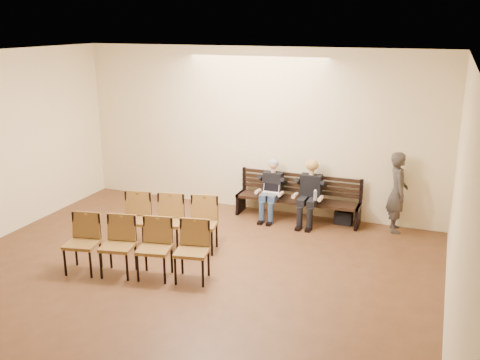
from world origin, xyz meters
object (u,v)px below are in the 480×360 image
object	(u,v)px
bag	(344,218)
seated_woman	(310,195)
water_bottle	(315,201)
seated_man	(271,191)
chair_row_front	(168,223)
chair_row_back	(136,248)
passerby	(398,186)
laptop	(269,194)
bench	(297,209)

from	to	relation	value
bag	seated_woman	bearing A→B (deg)	-161.89
water_bottle	seated_man	bearing A→B (deg)	166.44
bag	chair_row_front	xyz separation A→B (m)	(-2.75, -2.39, 0.36)
chair_row_back	passerby	bearing A→B (deg)	32.17
laptop	passerby	world-z (taller)	passerby
laptop	bag	bearing A→B (deg)	10.12
bench	passerby	distance (m)	2.09
bench	chair_row_front	distance (m)	2.92
laptop	bag	distance (m)	1.59
laptop	passerby	bearing A→B (deg)	4.23
seated_woman	passerby	size ratio (longest dim) A/B	0.67
water_bottle	passerby	size ratio (longest dim) A/B	0.12
water_bottle	chair_row_front	bearing A→B (deg)	-139.28
passerby	chair_row_front	world-z (taller)	passerby
water_bottle	chair_row_front	size ratio (longest dim) A/B	0.13
chair_row_front	chair_row_back	world-z (taller)	chair_row_front
seated_woman	bag	world-z (taller)	seated_woman
seated_woman	chair_row_front	bearing A→B (deg)	-133.73
water_bottle	laptop	bearing A→B (deg)	176.15
seated_man	passerby	size ratio (longest dim) A/B	0.65
bag	chair_row_back	size ratio (longest dim) A/B	0.15
laptop	bag	xyz separation A→B (m)	(1.48, 0.39, -0.44)
water_bottle	bag	size ratio (longest dim) A/B	0.64
seated_man	seated_woman	xyz separation A→B (m)	(0.81, 0.00, 0.02)
laptop	passerby	distance (m)	2.55
bench	chair_row_front	xyz separation A→B (m)	(-1.79, -2.29, 0.27)
chair_row_front	chair_row_back	size ratio (longest dim) A/B	0.75
seated_woman	water_bottle	size ratio (longest dim) A/B	5.40
seated_woman	chair_row_front	distance (m)	3.00
seated_woman	chair_row_back	xyz separation A→B (m)	(-2.02, -3.34, -0.13)
seated_woman	laptop	distance (m)	0.83
seated_woman	water_bottle	world-z (taller)	seated_woman
water_bottle	bag	distance (m)	0.81
water_bottle	passerby	world-z (taller)	passerby
seated_woman	bag	size ratio (longest dim) A/B	3.44
seated_man	chair_row_back	size ratio (longest dim) A/B	0.51
laptop	chair_row_front	distance (m)	2.36
bench	laptop	xyz separation A→B (m)	(-0.52, -0.29, 0.35)
seated_woman	chair_row_back	bearing A→B (deg)	-121.16
seated_woman	laptop	xyz separation A→B (m)	(-0.81, -0.17, -0.04)
bench	bag	bearing A→B (deg)	5.95
bag	passerby	world-z (taller)	passerby
bench	chair_row_back	distance (m)	3.87
bench	chair_row_back	bearing A→B (deg)	-116.60
laptop	chair_row_back	size ratio (longest dim) A/B	0.15
water_bottle	bench	bearing A→B (deg)	141.88
laptop	chair_row_back	world-z (taller)	chair_row_back
seated_woman	chair_row_back	distance (m)	3.90
bag	bench	bearing A→B (deg)	-174.05
bench	bag	distance (m)	0.97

